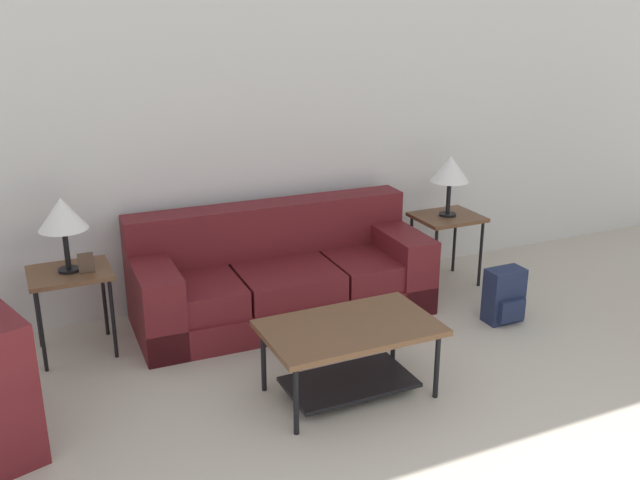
% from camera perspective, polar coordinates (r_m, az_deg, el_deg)
% --- Properties ---
extents(wall_back, '(9.11, 0.06, 2.60)m').
position_cam_1_polar(wall_back, '(5.65, -2.94, 8.60)').
color(wall_back, silver).
rests_on(wall_back, ground_plane).
extents(couch, '(2.22, 0.92, 0.82)m').
position_cam_1_polar(couch, '(5.39, -3.15, -3.03)').
color(couch, maroon).
rests_on(couch, ground_plane).
extents(coffee_table, '(1.04, 0.63, 0.46)m').
position_cam_1_polar(coffee_table, '(4.32, 2.39, -8.28)').
color(coffee_table, brown).
rests_on(coffee_table, ground_plane).
extents(side_table_left, '(0.53, 0.45, 0.60)m').
position_cam_1_polar(side_table_left, '(5.01, -19.35, -3.06)').
color(side_table_left, brown).
rests_on(side_table_left, ground_plane).
extents(side_table_right, '(0.53, 0.45, 0.60)m').
position_cam_1_polar(side_table_right, '(6.00, 10.12, 1.33)').
color(side_table_right, brown).
rests_on(side_table_right, ground_plane).
extents(table_lamp_left, '(0.32, 0.32, 0.50)m').
position_cam_1_polar(table_lamp_left, '(4.87, -19.92, 1.89)').
color(table_lamp_left, black).
rests_on(table_lamp_left, side_table_left).
extents(table_lamp_right, '(0.32, 0.32, 0.50)m').
position_cam_1_polar(table_lamp_right, '(5.88, 10.37, 5.55)').
color(table_lamp_right, black).
rests_on(table_lamp_right, side_table_right).
extents(backpack, '(0.28, 0.24, 0.41)m').
position_cam_1_polar(backpack, '(5.48, 14.53, -4.38)').
color(backpack, '#1E2847').
rests_on(backpack, ground_plane).
extents(picture_frame, '(0.10, 0.04, 0.13)m').
position_cam_1_polar(picture_frame, '(4.91, -18.22, -1.74)').
color(picture_frame, '#4C3828').
rests_on(picture_frame, side_table_left).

